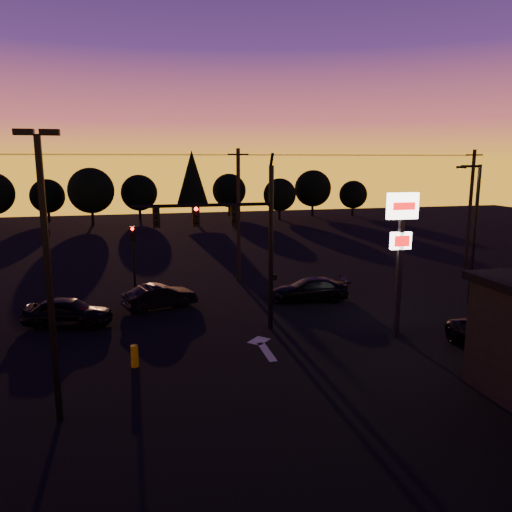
{
  "coord_description": "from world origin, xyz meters",
  "views": [
    {
      "loc": [
        -4.89,
        -18.89,
        8.28
      ],
      "look_at": [
        1.0,
        5.0,
        3.5
      ],
      "focal_mm": 35.0,
      "sensor_mm": 36.0,
      "label": 1
    }
  ],
  "objects_px": {
    "car_left": "(68,312)",
    "suv_parked": "(494,341)",
    "secondary_signal": "(133,251)",
    "traffic_signal_mast": "(239,231)",
    "pylon_sign": "(401,234)",
    "parking_lot_light": "(47,260)",
    "streetlight": "(474,228)",
    "bollard": "(135,356)",
    "car_right": "(309,289)",
    "car_mid": "(160,296)"
  },
  "relations": [
    {
      "from": "traffic_signal_mast",
      "to": "parking_lot_light",
      "type": "height_order",
      "value": "parking_lot_light"
    },
    {
      "from": "parking_lot_light",
      "to": "car_left",
      "type": "xyz_separation_m",
      "value": [
        -0.82,
        9.75,
        -4.53
      ]
    },
    {
      "from": "pylon_sign",
      "to": "car_right",
      "type": "xyz_separation_m",
      "value": [
        -1.91,
        6.76,
        -4.25
      ]
    },
    {
      "from": "car_right",
      "to": "car_left",
      "type": "bearing_deg",
      "value": -75.34
    },
    {
      "from": "traffic_signal_mast",
      "to": "secondary_signal",
      "type": "height_order",
      "value": "traffic_signal_mast"
    },
    {
      "from": "parking_lot_light",
      "to": "car_right",
      "type": "height_order",
      "value": "parking_lot_light"
    },
    {
      "from": "pylon_sign",
      "to": "streetlight",
      "type": "distance_m",
      "value": 8.0
    },
    {
      "from": "secondary_signal",
      "to": "parking_lot_light",
      "type": "distance_m",
      "value": 14.9
    },
    {
      "from": "car_left",
      "to": "car_mid",
      "type": "xyz_separation_m",
      "value": [
        4.68,
        2.08,
        -0.07
      ]
    },
    {
      "from": "secondary_signal",
      "to": "suv_parked",
      "type": "distance_m",
      "value": 19.98
    },
    {
      "from": "car_left",
      "to": "pylon_sign",
      "type": "bearing_deg",
      "value": -93.5
    },
    {
      "from": "car_mid",
      "to": "car_right",
      "type": "xyz_separation_m",
      "value": [
        8.73,
        -0.57,
        -0.0
      ]
    },
    {
      "from": "secondary_signal",
      "to": "traffic_signal_mast",
      "type": "bearing_deg",
      "value": -56.81
    },
    {
      "from": "bollard",
      "to": "secondary_signal",
      "type": "bearing_deg",
      "value": 89.42
    },
    {
      "from": "car_left",
      "to": "suv_parked",
      "type": "distance_m",
      "value": 20.05
    },
    {
      "from": "bollard",
      "to": "streetlight",
      "type": "bearing_deg",
      "value": 13.99
    },
    {
      "from": "streetlight",
      "to": "bollard",
      "type": "bearing_deg",
      "value": -166.01
    },
    {
      "from": "pylon_sign",
      "to": "car_left",
      "type": "xyz_separation_m",
      "value": [
        -15.32,
        5.25,
        -4.18
      ]
    },
    {
      "from": "streetlight",
      "to": "car_right",
      "type": "distance_m",
      "value": 9.98
    },
    {
      "from": "car_mid",
      "to": "suv_parked",
      "type": "distance_m",
      "value": 17.12
    },
    {
      "from": "secondary_signal",
      "to": "streetlight",
      "type": "relative_size",
      "value": 0.54
    },
    {
      "from": "parking_lot_light",
      "to": "suv_parked",
      "type": "bearing_deg",
      "value": 4.27
    },
    {
      "from": "secondary_signal",
      "to": "car_right",
      "type": "xyz_separation_m",
      "value": [
        10.09,
        -3.23,
        -2.19
      ]
    },
    {
      "from": "streetlight",
      "to": "car_mid",
      "type": "height_order",
      "value": "streetlight"
    },
    {
      "from": "parking_lot_light",
      "to": "pylon_sign",
      "type": "distance_m",
      "value": 15.19
    },
    {
      "from": "traffic_signal_mast",
      "to": "parking_lot_light",
      "type": "xyz_separation_m",
      "value": [
        -7.4,
        -6.99,
        0.33
      ]
    },
    {
      "from": "secondary_signal",
      "to": "streetlight",
      "type": "bearing_deg",
      "value": -17.56
    },
    {
      "from": "traffic_signal_mast",
      "to": "streetlight",
      "type": "height_order",
      "value": "traffic_signal_mast"
    },
    {
      "from": "traffic_signal_mast",
      "to": "pylon_sign",
      "type": "distance_m",
      "value": 7.52
    },
    {
      "from": "pylon_sign",
      "to": "suv_parked",
      "type": "relative_size",
      "value": 1.41
    },
    {
      "from": "secondary_signal",
      "to": "suv_parked",
      "type": "bearing_deg",
      "value": -41.61
    },
    {
      "from": "car_left",
      "to": "secondary_signal",
      "type": "bearing_deg",
      "value": -19.65
    },
    {
      "from": "streetlight",
      "to": "bollard",
      "type": "xyz_separation_m",
      "value": [
        -19.02,
        -4.74,
        -3.97
      ]
    },
    {
      "from": "bollard",
      "to": "suv_parked",
      "type": "xyz_separation_m",
      "value": [
        14.96,
        -2.47,
        0.22
      ]
    },
    {
      "from": "traffic_signal_mast",
      "to": "parking_lot_light",
      "type": "relative_size",
      "value": 0.94
    },
    {
      "from": "pylon_sign",
      "to": "suv_parked",
      "type": "distance_m",
      "value": 6.03
    },
    {
      "from": "parking_lot_light",
      "to": "pylon_sign",
      "type": "bearing_deg",
      "value": 17.23
    },
    {
      "from": "secondary_signal",
      "to": "car_left",
      "type": "xyz_separation_m",
      "value": [
        -3.32,
        -4.74,
        -2.12
      ]
    },
    {
      "from": "traffic_signal_mast",
      "to": "suv_parked",
      "type": "height_order",
      "value": "traffic_signal_mast"
    },
    {
      "from": "car_mid",
      "to": "suv_parked",
      "type": "height_order",
      "value": "car_mid"
    },
    {
      "from": "car_left",
      "to": "suv_parked",
      "type": "relative_size",
      "value": 0.9
    },
    {
      "from": "pylon_sign",
      "to": "car_mid",
      "type": "relative_size",
      "value": 1.67
    },
    {
      "from": "car_right",
      "to": "car_mid",
      "type": "bearing_deg",
      "value": -85.47
    },
    {
      "from": "parking_lot_light",
      "to": "suv_parked",
      "type": "height_order",
      "value": "parking_lot_light"
    },
    {
      "from": "pylon_sign",
      "to": "bollard",
      "type": "bearing_deg",
      "value": -176.52
    },
    {
      "from": "secondary_signal",
      "to": "bollard",
      "type": "xyz_separation_m",
      "value": [
        -0.11,
        -10.72,
        -2.41
      ]
    },
    {
      "from": "car_left",
      "to": "bollard",
      "type": "bearing_deg",
      "value": -136.35
    },
    {
      "from": "parking_lot_light",
      "to": "streetlight",
      "type": "relative_size",
      "value": 1.14
    },
    {
      "from": "pylon_sign",
      "to": "suv_parked",
      "type": "bearing_deg",
      "value": -48.32
    },
    {
      "from": "streetlight",
      "to": "car_right",
      "type": "relative_size",
      "value": 1.74
    }
  ]
}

